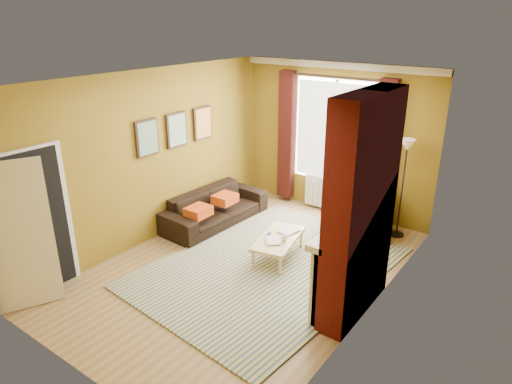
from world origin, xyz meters
TOP-DOWN VIEW (x-y plane):
  - ground at (0.00, 0.00)m, footprint 5.50×5.50m
  - room_walls at (0.64, 0.28)m, footprint 3.82×5.54m
  - striped_rug at (0.28, 0.22)m, footprint 3.15×4.14m
  - sofa at (-1.42, 0.95)m, footprint 0.93×2.11m
  - armchair at (0.89, 2.04)m, footprint 1.33×1.24m
  - coffee_table at (0.22, 0.54)m, footprint 0.75×1.16m
  - wicker_stool at (0.66, 2.40)m, footprint 0.40×0.40m
  - floor_lamp at (1.45, 2.40)m, footprint 0.33×0.33m
  - book_a at (0.14, 0.30)m, footprint 0.36×0.37m
  - book_b at (0.12, 0.83)m, footprint 0.30×0.37m
  - mug at (0.36, 0.48)m, footprint 0.13×0.13m
  - tv_remote at (0.06, 0.49)m, footprint 0.10×0.18m

SIDE VIEW (x-z plane):
  - ground at x=0.00m, z-range 0.00..0.00m
  - striped_rug at x=0.28m, z-range 0.00..0.02m
  - wicker_stool at x=0.66m, z-range 0.00..0.49m
  - sofa at x=-1.42m, z-range 0.00..0.60m
  - coffee_table at x=0.22m, z-range 0.14..0.50m
  - armchair at x=0.89m, z-range 0.00..0.70m
  - tv_remote at x=0.06m, z-range 0.36..0.38m
  - book_b at x=0.12m, z-range 0.36..0.38m
  - book_a at x=0.14m, z-range 0.36..0.39m
  - mug at x=0.36m, z-range 0.36..0.45m
  - floor_lamp at x=1.45m, z-range 0.49..2.20m
  - room_walls at x=0.64m, z-range -0.03..2.80m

